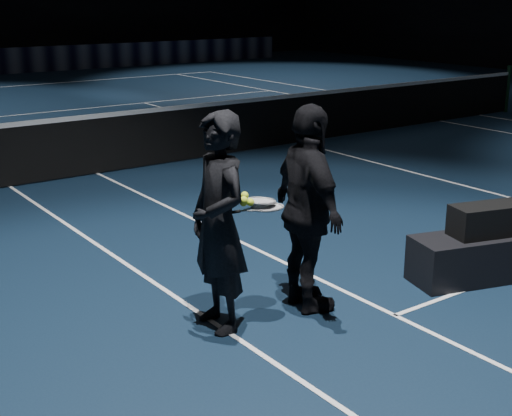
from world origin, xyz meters
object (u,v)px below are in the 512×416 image
(player_b, at_px, (308,210))
(player_bench, at_px, (485,256))
(player_a, at_px, (219,223))
(tennis_balls, at_px, (246,200))
(racket_bag, at_px, (489,220))
(racket_lower, at_px, (267,207))
(racket_upper, at_px, (260,201))

(player_b, bearing_deg, player_bench, -91.60)
(player_a, bearing_deg, tennis_balls, 85.83)
(racket_bag, xyz_separation_m, player_b, (-1.90, 0.49, 0.32))
(racket_lower, relative_size, racket_upper, 1.00)
(racket_bag, height_order, player_b, player_b)
(player_a, distance_m, racket_upper, 0.42)
(racket_bag, distance_m, racket_lower, 2.40)
(player_a, height_order, tennis_balls, player_a)
(player_bench, distance_m, player_b, 2.08)
(tennis_balls, bearing_deg, racket_lower, -11.25)
(player_bench, bearing_deg, player_b, -177.94)
(player_a, distance_m, tennis_balls, 0.30)
(player_a, height_order, player_b, same)
(racket_upper, bearing_deg, racket_lower, -42.66)
(racket_bag, distance_m, racket_upper, 2.46)
(racket_bag, distance_m, player_a, 2.83)
(player_bench, relative_size, racket_bag, 2.00)
(racket_lower, distance_m, tennis_balls, 0.21)
(tennis_balls, bearing_deg, player_a, 171.34)
(racket_bag, relative_size, tennis_balls, 6.35)
(racket_lower, height_order, racket_upper, racket_upper)
(player_a, height_order, racket_lower, player_a)
(racket_lower, bearing_deg, racket_bag, -3.87)
(racket_lower, relative_size, tennis_balls, 5.67)
(racket_lower, height_order, tennis_balls, tennis_balls)
(racket_bag, relative_size, racket_upper, 1.12)
(racket_upper, bearing_deg, player_bench, -8.73)
(racket_bag, bearing_deg, racket_upper, -178.02)
(tennis_balls, bearing_deg, racket_upper, 3.79)
(player_b, distance_m, tennis_balls, 0.62)
(player_bench, xyz_separation_m, player_b, (-1.90, 0.49, 0.70))
(player_bench, height_order, racket_bag, racket_bag)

